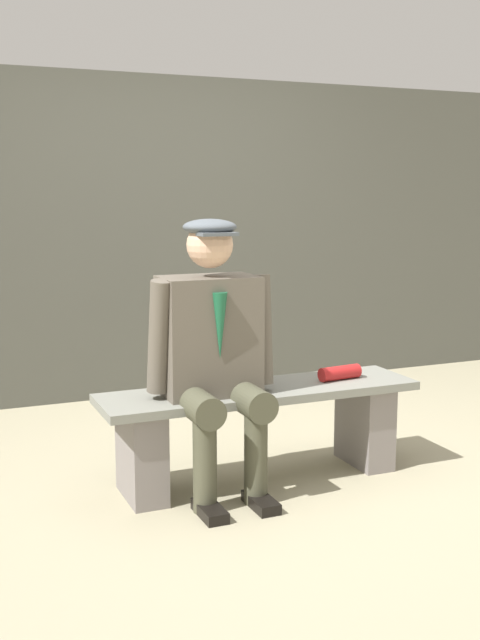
% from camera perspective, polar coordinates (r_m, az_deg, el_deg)
% --- Properties ---
extents(ground_plane, '(30.00, 30.00, 0.00)m').
position_cam_1_polar(ground_plane, '(4.09, 1.43, -11.45)').
color(ground_plane, tan).
extents(bench, '(1.62, 0.42, 0.48)m').
position_cam_1_polar(bench, '(3.99, 1.45, -7.37)').
color(bench, gray).
rests_on(bench, ground).
extents(seated_man, '(0.63, 0.59, 1.32)m').
position_cam_1_polar(seated_man, '(3.74, -1.97, -1.79)').
color(seated_man, '#5D554A').
rests_on(seated_man, ground).
extents(rolled_magazine, '(0.24, 0.10, 0.07)m').
position_cam_1_polar(rolled_magazine, '(4.13, 7.24, -3.81)').
color(rolled_magazine, '#B21E1E').
rests_on(rolled_magazine, bench).
extents(stadium_wall, '(12.00, 0.24, 2.24)m').
position_cam_1_polar(stadium_wall, '(5.68, -6.81, 5.94)').
color(stadium_wall, '#4F4F47').
rests_on(stadium_wall, ground).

